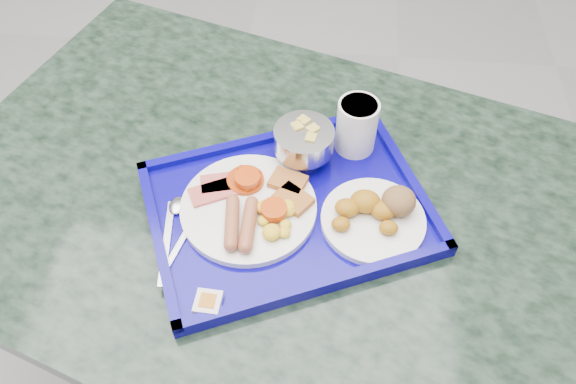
# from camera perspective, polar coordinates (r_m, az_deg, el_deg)

# --- Properties ---
(floor) EXTENTS (6.00, 6.00, 0.00)m
(floor) POSITION_cam_1_polar(r_m,az_deg,el_deg) (1.72, -10.62, -13.60)
(floor) COLOR gray
(floor) RESTS_ON ground
(table) EXTENTS (1.41, 1.16, 0.76)m
(table) POSITION_cam_1_polar(r_m,az_deg,el_deg) (1.14, -1.14, -6.55)
(table) COLOR slate
(table) RESTS_ON floor
(tray) EXTENTS (0.55, 0.49, 0.03)m
(tray) POSITION_cam_1_polar(r_m,az_deg,el_deg) (0.95, 0.00, -1.72)
(tray) COLOR #090283
(tray) RESTS_ON table
(main_plate) EXTENTS (0.23, 0.23, 0.04)m
(main_plate) POSITION_cam_1_polar(r_m,az_deg,el_deg) (0.94, -3.64, -1.43)
(main_plate) COLOR white
(main_plate) RESTS_ON tray
(bread_plate) EXTENTS (0.17, 0.17, 0.06)m
(bread_plate) POSITION_cam_1_polar(r_m,az_deg,el_deg) (0.93, 8.95, -2.15)
(bread_plate) COLOR white
(bread_plate) RESTS_ON tray
(fruit_bowl) EXTENTS (0.11, 0.11, 0.07)m
(fruit_bowl) POSITION_cam_1_polar(r_m,az_deg,el_deg) (0.98, 1.63, 5.26)
(fruit_bowl) COLOR #AAAAAC
(fruit_bowl) RESTS_ON tray
(juice_cup) EXTENTS (0.07, 0.07, 0.10)m
(juice_cup) POSITION_cam_1_polar(r_m,az_deg,el_deg) (1.01, 7.00, 6.82)
(juice_cup) COLOR white
(juice_cup) RESTS_ON tray
(spoon) EXTENTS (0.06, 0.16, 0.01)m
(spoon) POSITION_cam_1_polar(r_m,az_deg,el_deg) (0.95, -11.15, -2.44)
(spoon) COLOR #AAAAAC
(spoon) RESTS_ON tray
(knife) EXTENTS (0.03, 0.16, 0.00)m
(knife) POSITION_cam_1_polar(r_m,az_deg,el_deg) (0.93, -12.22, -5.00)
(knife) COLOR #AAAAAC
(knife) RESTS_ON tray
(jam_packet) EXTENTS (0.04, 0.04, 0.02)m
(jam_packet) POSITION_cam_1_polar(r_m,az_deg,el_deg) (0.85, -8.13, -11.07)
(jam_packet) COLOR white
(jam_packet) RESTS_ON tray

